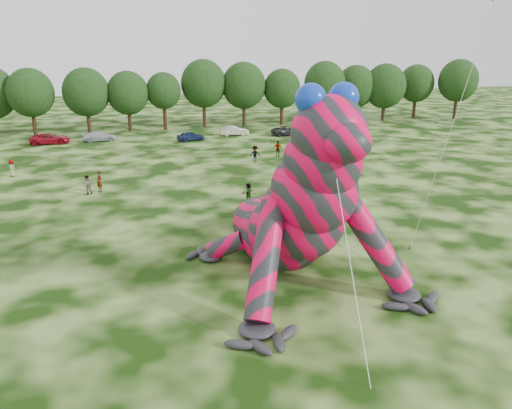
{
  "coord_description": "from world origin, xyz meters",
  "views": [
    {
      "loc": [
        -5.05,
        -20.82,
        12.22
      ],
      "look_at": [
        1.57,
        4.31,
        4.0
      ],
      "focal_mm": 35.0,
      "sensor_mm": 36.0,
      "label": 1
    }
  ],
  "objects_px": {
    "tree_12": "(282,97)",
    "tree_9": "(164,101)",
    "tree_6": "(32,102)",
    "car_3": "(100,136)",
    "car_4": "(191,136)",
    "spectator_5": "(248,193)",
    "flying_kite": "(492,10)",
    "tree_10": "(204,93)",
    "tree_15": "(385,92)",
    "tree_16": "(416,91)",
    "spectator_2": "(255,154)",
    "tree_11": "(244,94)",
    "car_7": "(350,127)",
    "tree_17": "(457,89)",
    "spectator_4": "(12,168)",
    "tree_7": "(87,101)",
    "tree_14": "(355,93)",
    "tree_13": "(324,93)",
    "spectator_0": "(99,182)",
    "tree_8": "(128,102)",
    "car_5": "(234,131)",
    "spectator_3": "(278,149)",
    "inflatable_gecko": "(276,174)",
    "car_2": "(50,139)"
  },
  "relations": [
    {
      "from": "inflatable_gecko",
      "to": "tree_10",
      "type": "height_order",
      "value": "inflatable_gecko"
    },
    {
      "from": "tree_6",
      "to": "spectator_5",
      "type": "relative_size",
      "value": 5.94
    },
    {
      "from": "car_5",
      "to": "spectator_5",
      "type": "distance_m",
      "value": 32.62
    },
    {
      "from": "flying_kite",
      "to": "tree_10",
      "type": "xyz_separation_m",
      "value": [
        -6.28,
        55.98,
        -8.77
      ]
    },
    {
      "from": "tree_13",
      "to": "spectator_2",
      "type": "distance_m",
      "value": 31.62
    },
    {
      "from": "flying_kite",
      "to": "tree_12",
      "type": "bearing_deg",
      "value": 83.45
    },
    {
      "from": "tree_12",
      "to": "spectator_3",
      "type": "relative_size",
      "value": 4.92
    },
    {
      "from": "tree_6",
      "to": "tree_12",
      "type": "xyz_separation_m",
      "value": [
        37.57,
        1.05,
        -0.26
      ]
    },
    {
      "from": "spectator_2",
      "to": "spectator_4",
      "type": "xyz_separation_m",
      "value": [
        -24.85,
        -0.16,
        -0.07
      ]
    },
    {
      "from": "flying_kite",
      "to": "car_2",
      "type": "xyz_separation_m",
      "value": [
        -28.37,
        46.56,
        -13.32
      ]
    },
    {
      "from": "spectator_5",
      "to": "spectator_3",
      "type": "xyz_separation_m",
      "value": [
        7.64,
        16.52,
        0.11
      ]
    },
    {
      "from": "spectator_4",
      "to": "tree_8",
      "type": "bearing_deg",
      "value": -73.96
    },
    {
      "from": "tree_17",
      "to": "spectator_2",
      "type": "distance_m",
      "value": 50.07
    },
    {
      "from": "tree_7",
      "to": "tree_10",
      "type": "bearing_deg",
      "value": 5.8
    },
    {
      "from": "car_3",
      "to": "car_7",
      "type": "bearing_deg",
      "value": -93.47
    },
    {
      "from": "tree_6",
      "to": "tree_11",
      "type": "relative_size",
      "value": 0.94
    },
    {
      "from": "tree_11",
      "to": "tree_12",
      "type": "height_order",
      "value": "tree_11"
    },
    {
      "from": "tree_16",
      "to": "car_5",
      "type": "relative_size",
      "value": 2.29
    },
    {
      "from": "tree_15",
      "to": "tree_12",
      "type": "bearing_deg",
      "value": -179.9
    },
    {
      "from": "tree_12",
      "to": "tree_17",
      "type": "relative_size",
      "value": 0.87
    },
    {
      "from": "tree_7",
      "to": "tree_14",
      "type": "bearing_deg",
      "value": 2.52
    },
    {
      "from": "spectator_2",
      "to": "spectator_0",
      "type": "bearing_deg",
      "value": 49.24
    },
    {
      "from": "tree_16",
      "to": "spectator_2",
      "type": "height_order",
      "value": "tree_16"
    },
    {
      "from": "spectator_4",
      "to": "flying_kite",
      "type": "bearing_deg",
      "value": 176.97
    },
    {
      "from": "tree_12",
      "to": "spectator_4",
      "type": "distance_m",
      "value": 44.75
    },
    {
      "from": "car_2",
      "to": "flying_kite",
      "type": "bearing_deg",
      "value": -150.78
    },
    {
      "from": "tree_6",
      "to": "car_3",
      "type": "relative_size",
      "value": 2.09
    },
    {
      "from": "tree_6",
      "to": "tree_17",
      "type": "distance_m",
      "value": 69.51
    },
    {
      "from": "car_7",
      "to": "spectator_2",
      "type": "bearing_deg",
      "value": 121.09
    },
    {
      "from": "spectator_3",
      "to": "spectator_4",
      "type": "height_order",
      "value": "spectator_3"
    },
    {
      "from": "car_4",
      "to": "spectator_5",
      "type": "xyz_separation_m",
      "value": [
        0.82,
        -29.44,
        0.17
      ]
    },
    {
      "from": "tree_9",
      "to": "car_7",
      "type": "bearing_deg",
      "value": -18.23
    },
    {
      "from": "tree_16",
      "to": "spectator_2",
      "type": "relative_size",
      "value": 5.19
    },
    {
      "from": "tree_10",
      "to": "car_4",
      "type": "height_order",
      "value": "tree_10"
    },
    {
      "from": "car_4",
      "to": "spectator_5",
      "type": "distance_m",
      "value": 29.45
    },
    {
      "from": "tree_15",
      "to": "spectator_4",
      "type": "relative_size",
      "value": 5.81
    },
    {
      "from": "tree_9",
      "to": "tree_15",
      "type": "height_order",
      "value": "tree_15"
    },
    {
      "from": "tree_8",
      "to": "tree_10",
      "type": "distance_m",
      "value": 11.75
    },
    {
      "from": "tree_9",
      "to": "tree_17",
      "type": "distance_m",
      "value": 50.89
    },
    {
      "from": "tree_9",
      "to": "spectator_3",
      "type": "distance_m",
      "value": 26.07
    },
    {
      "from": "car_7",
      "to": "spectator_0",
      "type": "height_order",
      "value": "spectator_0"
    },
    {
      "from": "tree_15",
      "to": "spectator_4",
      "type": "distance_m",
      "value": 60.68
    },
    {
      "from": "tree_11",
      "to": "car_4",
      "type": "height_order",
      "value": "tree_11"
    },
    {
      "from": "tree_7",
      "to": "car_2",
      "type": "height_order",
      "value": "tree_7"
    },
    {
      "from": "tree_15",
      "to": "tree_10",
      "type": "bearing_deg",
      "value": 178.51
    },
    {
      "from": "car_5",
      "to": "car_7",
      "type": "xyz_separation_m",
      "value": [
        17.65,
        -1.0,
        0.02
      ]
    },
    {
      "from": "inflatable_gecko",
      "to": "tree_11",
      "type": "xyz_separation_m",
      "value": [
        10.78,
        52.89,
        -0.35
      ]
    },
    {
      "from": "tree_12",
      "to": "tree_9",
      "type": "bearing_deg",
      "value": -178.81
    },
    {
      "from": "tree_14",
      "to": "spectator_2",
      "type": "height_order",
      "value": "tree_14"
    },
    {
      "from": "tree_6",
      "to": "car_3",
      "type": "bearing_deg",
      "value": -37.75
    }
  ]
}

